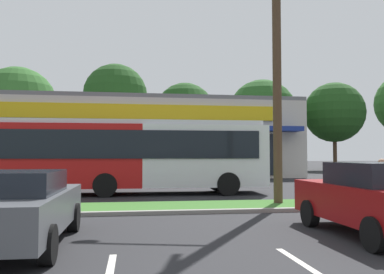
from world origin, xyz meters
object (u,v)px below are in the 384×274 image
(utility_pole, at_px, (273,40))
(car_2, at_px, (374,199))
(city_bus, at_px, (129,154))
(pedestrian_by_pole, at_px, (382,186))
(car_0, at_px, (14,207))

(utility_pole, relative_size, car_2, 2.52)
(city_bus, xyz_separation_m, car_2, (5.26, -10.18, -0.96))
(car_2, relative_size, pedestrian_by_pole, 2.62)
(city_bus, distance_m, pedestrian_by_pole, 10.36)
(city_bus, height_order, car_2, city_bus)
(utility_pole, height_order, pedestrian_by_pole, utility_pole)
(utility_pole, height_order, city_bus, utility_pole)
(city_bus, height_order, pedestrian_by_pole, city_bus)
(car_0, bearing_deg, pedestrian_by_pole, -72.09)
(car_2, bearing_deg, utility_pole, 3.48)
(car_0, xyz_separation_m, car_2, (7.29, -0.10, 0.05))
(utility_pole, distance_m, car_0, 9.99)
(car_2, xyz_separation_m, pedestrian_by_pole, (2.33, 3.21, 0.01))
(city_bus, bearing_deg, car_0, -100.54)
(pedestrian_by_pole, bearing_deg, city_bus, -135.74)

